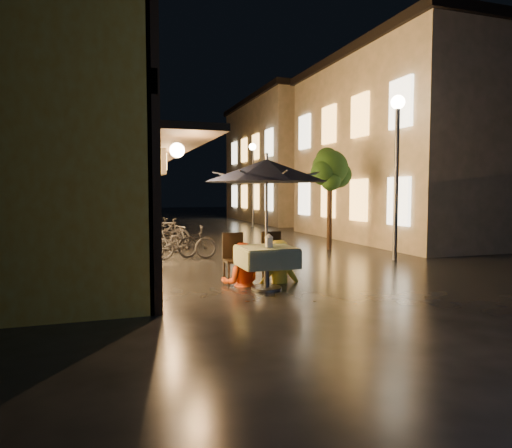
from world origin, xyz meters
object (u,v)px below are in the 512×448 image
object	(u,v)px
streetlamp_near	(397,147)
cafe_table	(266,257)
table_lantern	(269,240)
person_orange	(241,244)
person_yellow	(278,241)
patio_umbrella	(267,171)
bicycle_0	(184,243)

from	to	relation	value
streetlamp_near	cafe_table	world-z (taller)	streetlamp_near
table_lantern	person_orange	bearing A→B (deg)	115.81
cafe_table	person_yellow	xyz separation A→B (m)	(0.44, 0.53, 0.22)
person_yellow	patio_umbrella	bearing A→B (deg)	52.66
person_orange	bicycle_0	size ratio (longest dim) A/B	0.94
cafe_table	person_orange	size ratio (longest dim) A/B	0.63
table_lantern	person_yellow	xyz separation A→B (m)	(0.44, 0.66, -0.11)
patio_umbrella	person_orange	bearing A→B (deg)	121.01
bicycle_0	table_lantern	bearing A→B (deg)	-164.68
patio_umbrella	table_lantern	distance (m)	1.24
streetlamp_near	table_lantern	size ratio (longest dim) A/B	16.92
table_lantern	bicycle_0	xyz separation A→B (m)	(-0.80, 4.28, -0.48)
patio_umbrella	table_lantern	world-z (taller)	patio_umbrella
cafe_table	patio_umbrella	xyz separation A→B (m)	(0.00, 0.00, 1.56)
streetlamp_near	person_yellow	size ratio (longest dim) A/B	2.62
person_orange	bicycle_0	xyz separation A→B (m)	(-0.48, 3.61, -0.35)
table_lantern	streetlamp_near	bearing A→B (deg)	29.12
cafe_table	patio_umbrella	world-z (taller)	patio_umbrella
bicycle_0	person_orange	bearing A→B (deg)	-167.74
cafe_table	person_orange	world-z (taller)	person_orange
bicycle_0	streetlamp_near	bearing A→B (deg)	-104.87
cafe_table	person_orange	distance (m)	0.66
table_lantern	patio_umbrella	bearing A→B (deg)	90.00
streetlamp_near	patio_umbrella	size ratio (longest dim) A/B	1.72
person_orange	cafe_table	bearing A→B (deg)	133.94
cafe_table	person_yellow	distance (m)	0.72
patio_umbrella	table_lantern	xyz separation A→B (m)	(0.00, -0.13, -1.23)
streetlamp_near	person_orange	bearing A→B (deg)	-159.37
patio_umbrella	bicycle_0	world-z (taller)	patio_umbrella
cafe_table	bicycle_0	size ratio (longest dim) A/B	0.59
streetlamp_near	person_orange	world-z (taller)	streetlamp_near
person_orange	table_lantern	bearing A→B (deg)	128.74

